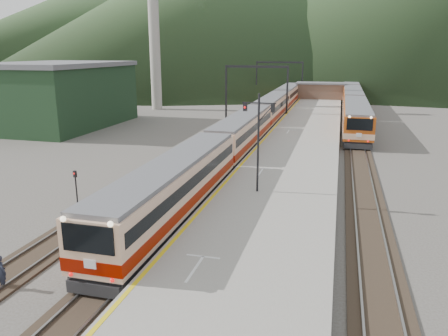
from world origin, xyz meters
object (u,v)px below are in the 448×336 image
(main_train, at_px, (260,119))
(signal_mast, at_px, (258,133))
(second_train, at_px, (353,99))
(worker, at_px, (1,272))

(main_train, relative_size, signal_mast, 11.88)
(main_train, xyz_separation_m, second_train, (11.50, 25.49, 0.20))
(second_train, relative_size, worker, 41.03)
(signal_mast, bearing_deg, worker, -123.42)
(signal_mast, bearing_deg, main_train, 99.93)
(main_train, height_order, worker, main_train)
(worker, bearing_deg, second_train, -82.19)
(main_train, relative_size, worker, 49.23)
(signal_mast, height_order, worker, signal_mast)
(main_train, bearing_deg, worker, -96.51)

